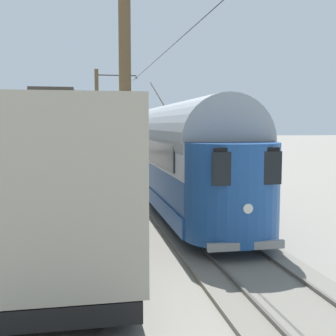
{
  "coord_description": "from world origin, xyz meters",
  "views": [
    {
      "loc": [
        -0.5,
        21.69,
        3.44
      ],
      "look_at": [
        -4.09,
        2.81,
        1.54
      ],
      "focal_mm": 47.17,
      "sensor_mm": 36.0,
      "label": 1
    }
  ],
  "objects_px": {
    "vintage_streetcar": "(174,152)",
    "catenary_pole_mid_near": "(129,107)",
    "boxcar_adjacent": "(67,170)",
    "catenary_pole_foreground": "(98,119)",
    "switch_stand": "(165,166)"
  },
  "relations": [
    {
      "from": "vintage_streetcar",
      "to": "catenary_pole_mid_near",
      "type": "height_order",
      "value": "catenary_pole_mid_near"
    },
    {
      "from": "vintage_streetcar",
      "to": "catenary_pole_mid_near",
      "type": "distance_m",
      "value": 8.88
    },
    {
      "from": "boxcar_adjacent",
      "to": "catenary_pole_mid_near",
      "type": "bearing_deg",
      "value": 121.0
    },
    {
      "from": "catenary_pole_foreground",
      "to": "switch_stand",
      "type": "bearing_deg",
      "value": 139.56
    },
    {
      "from": "catenary_pole_foreground",
      "to": "catenary_pole_mid_near",
      "type": "height_order",
      "value": "same"
    },
    {
      "from": "boxcar_adjacent",
      "to": "catenary_pole_foreground",
      "type": "xyz_separation_m",
      "value": [
        -1.53,
        -19.39,
        1.69
      ]
    },
    {
      "from": "catenary_pole_foreground",
      "to": "switch_stand",
      "type": "distance_m",
      "value": 6.38
    },
    {
      "from": "vintage_streetcar",
      "to": "catenary_pole_foreground",
      "type": "distance_m",
      "value": 14.03
    },
    {
      "from": "boxcar_adjacent",
      "to": "switch_stand",
      "type": "xyz_separation_m",
      "value": [
        -5.76,
        -15.8,
        -1.46
      ]
    },
    {
      "from": "boxcar_adjacent",
      "to": "switch_stand",
      "type": "distance_m",
      "value": 16.88
    },
    {
      "from": "catenary_pole_foreground",
      "to": "switch_stand",
      "type": "xyz_separation_m",
      "value": [
        -4.22,
        3.6,
        -3.15
      ]
    },
    {
      "from": "vintage_streetcar",
      "to": "boxcar_adjacent",
      "type": "bearing_deg",
      "value": 53.15
    },
    {
      "from": "catenary_pole_foreground",
      "to": "catenary_pole_mid_near",
      "type": "distance_m",
      "value": 21.95
    },
    {
      "from": "switch_stand",
      "to": "catenary_pole_foreground",
      "type": "bearing_deg",
      "value": -40.44
    },
    {
      "from": "catenary_pole_mid_near",
      "to": "switch_stand",
      "type": "relative_size",
      "value": 5.96
    }
  ]
}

